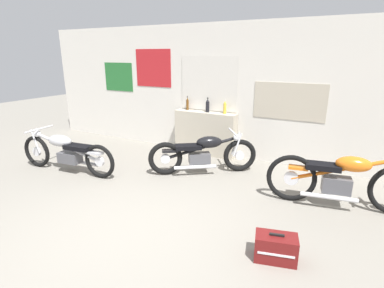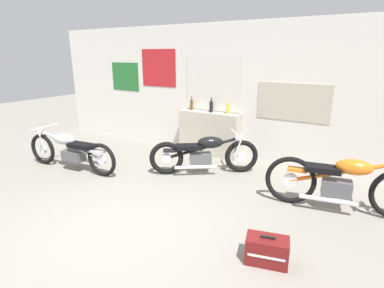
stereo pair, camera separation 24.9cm
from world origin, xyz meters
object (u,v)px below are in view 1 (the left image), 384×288
bottle_left_center (208,106)px  motorcycle_orange (342,179)px  motorcycle_black (203,153)px  bottle_center (225,107)px  hard_case_darkred (276,248)px  motorcycle_silver (66,152)px  bottle_leftmost (187,104)px

bottle_left_center → motorcycle_orange: (2.77, -1.29, -0.65)m
motorcycle_black → bottle_left_center: bearing=111.7°
bottle_left_center → motorcycle_black: bottle_left_center is taller
bottle_center → hard_case_darkred: 3.59m
motorcycle_silver → motorcycle_orange: 4.74m
bottle_left_center → bottle_center: size_ratio=1.07×
bottle_left_center → bottle_leftmost: bearing=175.4°
bottle_leftmost → bottle_left_center: bearing=-4.6°
bottle_leftmost → hard_case_darkred: bearing=-47.2°
motorcycle_silver → motorcycle_orange: size_ratio=1.02×
motorcycle_orange → bottle_leftmost: bearing=157.9°
bottle_leftmost → motorcycle_black: 1.60m
motorcycle_black → motorcycle_silver: bearing=-152.8°
bottle_left_center → motorcycle_black: size_ratio=0.18×
bottle_left_center → motorcycle_silver: bearing=-130.2°
motorcycle_silver → motorcycle_orange: (4.64, 0.93, 0.04)m
motorcycle_black → hard_case_darkred: size_ratio=3.47×
bottle_left_center → hard_case_darkred: bottle_left_center is taller
bottle_leftmost → motorcycle_silver: (-1.35, -2.26, -0.69)m
bottle_center → motorcycle_orange: (2.37, -1.31, -0.64)m
bottle_leftmost → motorcycle_orange: bearing=-22.1°
bottle_left_center → motorcycle_orange: size_ratio=0.15×
motorcycle_black → bottle_leftmost: bearing=130.8°
bottle_center → motorcycle_silver: 3.26m
motorcycle_black → bottle_center: bearing=91.1°
bottle_center → motorcycle_orange: bearing=-28.8°
bottle_leftmost → hard_case_darkred: (2.75, -2.97, -0.95)m
bottle_left_center → bottle_center: (0.40, 0.01, -0.01)m
motorcycle_silver → motorcycle_orange: bearing=11.3°
motorcycle_orange → motorcycle_black: bearing=173.9°
hard_case_darkred → bottle_left_center: bearing=127.3°
bottle_center → motorcycle_silver: bearing=-135.5°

